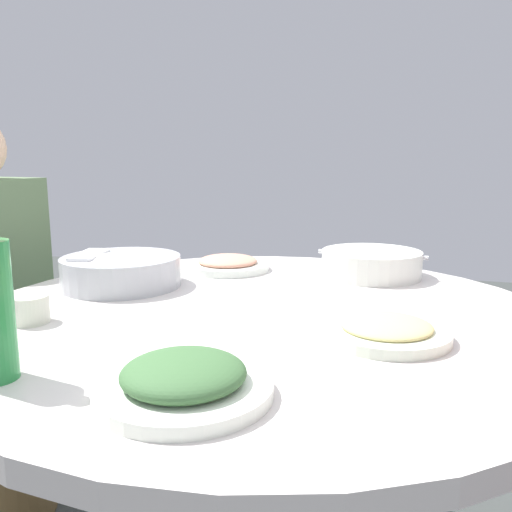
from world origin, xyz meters
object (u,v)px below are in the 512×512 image
Objects in this scene: round_dining_table at (261,348)px; rice_bowl at (121,271)px; soup_bowl at (371,264)px; dish_shrimp at (228,264)px; dish_greens at (184,381)px; tea_cup_far at (29,309)px; dish_noodles at (386,330)px.

rice_bowl reaches higher than round_dining_table.
dish_shrimp is (0.41, 0.03, -0.02)m from soup_bowl.
dish_greens is 3.15× the size of tea_cup_far.
soup_bowl is 0.87m from tea_cup_far.
dish_noodles is at bearing 133.68° from dish_shrimp.
soup_bowl reaches higher than dish_greens.
dish_greens reaches higher than tea_cup_far.
dish_greens is at bearing 126.74° from rice_bowl.
rice_bowl is at bearing -53.26° from dish_greens.
rice_bowl reaches higher than tea_cup_far.
rice_bowl is 3.84× the size of tea_cup_far.
tea_cup_far reaches higher than dish_noodles.
rice_bowl is at bearing -15.72° from round_dining_table.
rice_bowl is 1.22× the size of dish_greens.
dish_noodles is 2.94× the size of tea_cup_far.
dish_shrimp is (-0.20, -0.26, -0.02)m from rice_bowl.
round_dining_table is 0.44m from dish_greens.
rice_bowl is at bearing -93.62° from tea_cup_far.
round_dining_table is at bearing 118.46° from dish_shrimp.
dish_greens is (-0.01, 0.43, 0.11)m from round_dining_table.
dish_noodles is (-0.66, 0.23, -0.02)m from rice_bowl.
round_dining_table is 4.26× the size of soup_bowl.
dish_noodles is at bearing -129.19° from dish_greens.
round_dining_table is 4.25× the size of rice_bowl.
rice_bowl is 1.00× the size of soup_bowl.
dish_shrimp is 0.98× the size of dish_greens.
tea_cup_far is (0.02, 0.32, -0.01)m from rice_bowl.
rice_bowl reaches higher than dish_noodles.
soup_bowl is at bearing -154.37° from rice_bowl.
soup_bowl is at bearing -135.60° from tea_cup_far.
dish_greens is (-0.40, 0.54, -0.02)m from rice_bowl.
dish_noodles is 0.93× the size of dish_greens.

